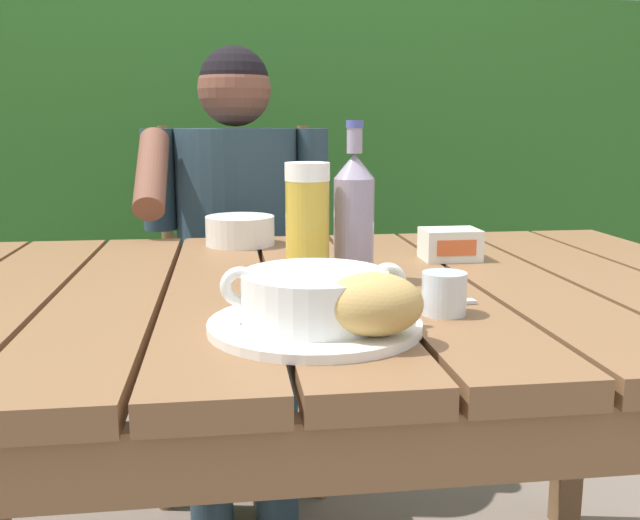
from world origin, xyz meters
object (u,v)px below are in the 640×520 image
(chair_near_diner, at_px, (238,303))
(serving_plate, at_px, (315,325))
(beer_bottle, at_px, (354,215))
(butter_tub, at_px, (450,244))
(table_knife, at_px, (414,304))
(soup_bowl, at_px, (315,295))
(diner_bowl, at_px, (240,231))
(person_eating, at_px, (237,240))
(water_glass_small, at_px, (444,293))
(bread_roll, at_px, (373,304))
(beer_glass, at_px, (307,225))

(chair_near_diner, bearing_deg, serving_plate, -86.16)
(beer_bottle, relative_size, butter_tub, 2.45)
(serving_plate, height_order, table_knife, serving_plate)
(serving_plate, relative_size, soup_bowl, 1.15)
(serving_plate, relative_size, butter_tub, 2.54)
(beer_bottle, relative_size, diner_bowl, 1.78)
(chair_near_diner, relative_size, beer_bottle, 3.86)
(beer_bottle, distance_m, table_knife, 0.21)
(person_eating, distance_m, water_glass_small, 0.98)
(soup_bowl, xyz_separation_m, table_knife, (0.15, 0.09, -0.04))
(bread_roll, distance_m, beer_glass, 0.31)
(serving_plate, relative_size, beer_glass, 1.38)
(serving_plate, height_order, bread_roll, bread_roll)
(bread_roll, relative_size, table_knife, 0.82)
(water_glass_small, xyz_separation_m, butter_tub, (0.13, 0.38, 0.00))
(beer_glass, height_order, water_glass_small, beer_glass)
(bread_roll, xyz_separation_m, diner_bowl, (-0.14, 0.72, -0.02))
(chair_near_diner, bearing_deg, table_knife, -77.99)
(butter_tub, xyz_separation_m, table_knife, (-0.16, -0.33, -0.03))
(person_eating, bearing_deg, chair_near_diner, 89.17)
(chair_near_diner, distance_m, person_eating, 0.30)
(table_knife, bearing_deg, person_eating, 104.78)
(serving_plate, relative_size, diner_bowl, 1.85)
(person_eating, xyz_separation_m, soup_bowl, (0.08, -0.99, 0.09))
(person_eating, bearing_deg, serving_plate, -85.21)
(bread_roll, bearing_deg, butter_tub, 62.94)
(diner_bowl, bearing_deg, beer_bottle, -64.85)
(person_eating, relative_size, table_knife, 7.75)
(serving_plate, xyz_separation_m, soup_bowl, (0.00, -0.00, 0.04))
(water_glass_small, distance_m, butter_tub, 0.40)
(person_eating, xyz_separation_m, bread_roll, (0.14, -1.06, 0.10))
(person_eating, xyz_separation_m, serving_plate, (0.08, -0.99, 0.05))
(person_eating, xyz_separation_m, beer_glass, (0.10, -0.75, 0.15))
(butter_tub, height_order, table_knife, butter_tub)
(person_eating, relative_size, beer_bottle, 4.64)
(person_eating, xyz_separation_m, beer_bottle, (0.18, -0.72, 0.16))
(beer_bottle, height_order, diner_bowl, beer_bottle)
(water_glass_small, bearing_deg, bread_roll, -135.89)
(serving_plate, distance_m, diner_bowl, 0.65)
(bread_roll, bearing_deg, person_eating, 97.70)
(chair_near_diner, xyz_separation_m, table_knife, (0.23, -1.10, 0.27))
(serving_plate, distance_m, soup_bowl, 0.04)
(serving_plate, bearing_deg, beer_glass, 85.60)
(diner_bowl, bearing_deg, water_glass_small, -66.11)
(beer_glass, height_order, butter_tub, beer_glass)
(butter_tub, bearing_deg, bread_roll, -117.06)
(person_eating, distance_m, soup_bowl, 0.99)
(chair_near_diner, distance_m, soup_bowl, 1.23)
(serving_plate, xyz_separation_m, water_glass_small, (0.18, 0.05, 0.02))
(chair_near_diner, xyz_separation_m, bread_roll, (0.14, -1.26, 0.32))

